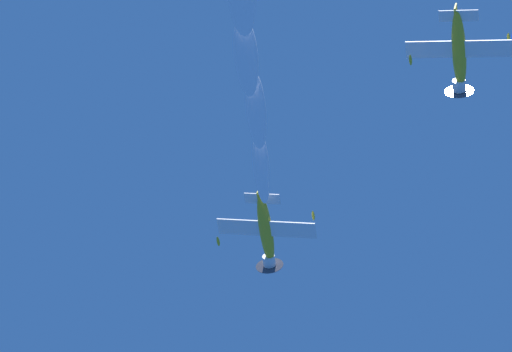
{
  "coord_description": "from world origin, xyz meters",
  "views": [
    {
      "loc": [
        -36.71,
        -0.58,
        1.82
      ],
      "look_at": [
        -3.78,
        -0.26,
        86.13
      ],
      "focal_mm": 82.71,
      "sensor_mm": 36.0,
      "label": 1
    }
  ],
  "objects": [
    {
      "name": "airplane_left_wingman",
      "position": [
        -12.74,
        -15.76,
        88.39
      ],
      "size": [
        7.52,
        8.1,
        3.46
      ],
      "color": "gold"
    },
    {
      "name": "airplane_lead",
      "position": [
        1.56,
        -1.0,
        87.52
      ],
      "size": [
        7.51,
        7.98,
        3.58
      ],
      "color": "gold"
    }
  ]
}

